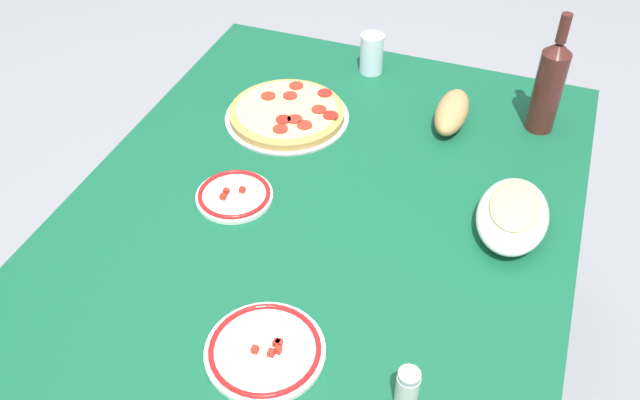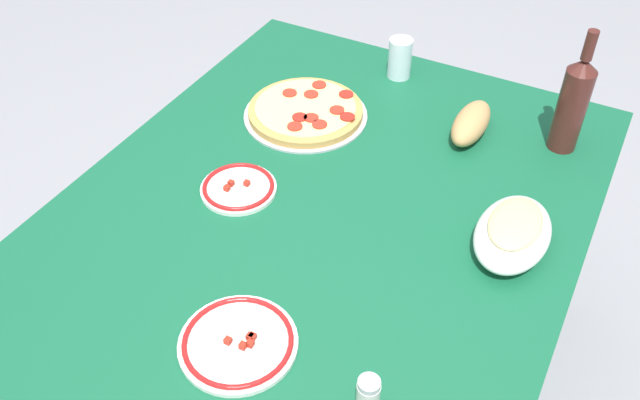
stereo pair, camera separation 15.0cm
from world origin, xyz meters
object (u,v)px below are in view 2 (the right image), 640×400
Objects in this scene: dining_table at (320,239)px; wine_bottle at (573,103)px; spice_shaker at (368,397)px; baked_pasta_dish at (513,232)px; bread_loaf at (471,123)px; pepperoni_pizza at (306,112)px; side_plate_far at (238,342)px; side_plate_near at (238,188)px; water_glass at (400,58)px.

dining_table is 0.67m from wine_bottle.
wine_bottle reaches higher than spice_shaker.
baked_pasta_dish reaches higher than bread_loaf.
side_plate_far is (0.69, 0.24, -0.01)m from pepperoni_pizza.
dining_table is at bearing -25.55° from bread_loaf.
wine_bottle is 1.42× the size of side_plate_far.
pepperoni_pizza is 1.84× the size of side_plate_near.
pepperoni_pizza reaches higher than side_plate_far.
bread_loaf is (0.06, -0.21, -0.09)m from wine_bottle.
side_plate_far is at bearing 5.56° from dining_table.
dining_table is at bearing -77.39° from baked_pasta_dish.
water_glass is at bearing -173.77° from dining_table.
side_plate_far is (0.36, 0.23, -0.00)m from side_plate_near.
wine_bottle is 0.95m from side_plate_far.
baked_pasta_dish is at bearing 142.74° from side_plate_far.
bread_loaf reaches higher than side_plate_far.
bread_loaf is at bearing 154.45° from dining_table.
pepperoni_pizza is 0.65m from wine_bottle.
bread_loaf reaches higher than side_plate_near.
wine_bottle is at bearing 172.70° from spice_shaker.
pepperoni_pizza is 1.33× the size of baked_pasta_dish.
baked_pasta_dish is (0.21, 0.60, 0.03)m from pepperoni_pizza.
wine_bottle reaches higher than baked_pasta_dish.
bread_loaf is 0.82m from spice_shaker.
water_glass is (-0.11, -0.48, -0.07)m from wine_bottle.
pepperoni_pizza is 1.03× the size of wine_bottle.
water_glass reaches higher than pepperoni_pizza.
spice_shaker reaches higher than pepperoni_pizza.
wine_bottle is 0.50m from water_glass.
side_plate_far is 1.16× the size of bread_loaf.
side_plate_near is (0.03, -0.19, 0.10)m from dining_table.
bread_loaf is (-0.81, 0.16, 0.03)m from side_plate_far.
water_glass is 1.28× the size of spice_shaker.
baked_pasta_dish is at bearing 168.37° from spice_shaker.
side_plate_near is at bearing 0.94° from pepperoni_pizza.
water_glass is 1.06m from spice_shaker.
wine_bottle is (-0.48, 0.41, 0.22)m from dining_table.
water_glass is at bearing -137.07° from baked_pasta_dish.
pepperoni_pizza is at bearing -109.12° from baked_pasta_dish.
water_glass reaches higher than dining_table.
water_glass is at bearing 155.20° from pepperoni_pizza.
baked_pasta_dish is 0.61m from side_plate_near.
spice_shaker is (0.40, 0.30, 0.13)m from dining_table.
baked_pasta_dish is (-0.09, 0.40, 0.13)m from dining_table.
dining_table is at bearing -174.44° from side_plate_far.
dining_table is 7.54× the size of bread_loaf.
pepperoni_pizza is at bearing -144.35° from spice_shaker.
wine_bottle reaches higher than side_plate_near.
water_glass is at bearing -174.04° from side_plate_far.
wine_bottle is 0.24m from bread_loaf.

